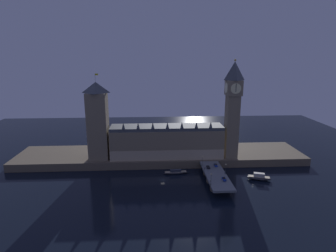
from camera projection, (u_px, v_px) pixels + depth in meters
ground_plane at (163, 180)px, 184.10m from camera, size 400.00×400.00×0.00m
embankment at (161, 156)px, 221.21m from camera, size 220.00×42.00×5.74m
parliament_hall at (167, 141)px, 208.98m from camera, size 82.55×18.87×28.22m
clock_tower at (233, 107)px, 201.65m from camera, size 11.09×11.20×71.48m
victoria_tower at (98, 121)px, 201.09m from camera, size 14.17×14.17×61.97m
bridge at (216, 176)px, 180.17m from camera, size 13.39×46.00×5.51m
car_northbound_lead at (208, 167)px, 189.51m from camera, size 2.06×4.67×1.38m
car_southbound_lead at (224, 179)px, 170.85m from camera, size 1.89×4.77×1.57m
car_southbound_trail at (216, 165)px, 192.96m from camera, size 1.96×4.62×1.46m
pedestrian_near_rail at (210, 180)px, 168.50m from camera, size 0.38×0.38×1.68m
pedestrian_mid_walk at (225, 172)px, 180.03m from camera, size 0.38×0.38×1.71m
pedestrian_far_rail at (205, 168)px, 186.85m from camera, size 0.38×0.38×1.75m
street_lamp_near at (211, 177)px, 164.10m from camera, size 1.34×0.60×7.09m
street_lamp_mid at (226, 168)px, 179.08m from camera, size 1.34×0.60×6.94m
street_lamp_far at (202, 160)px, 192.66m from camera, size 1.34×0.60×6.95m
boat_upstream at (176, 172)px, 193.66m from camera, size 16.99×4.69×3.14m
boat_downstream at (259, 177)px, 183.78m from camera, size 15.85×8.69×4.77m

